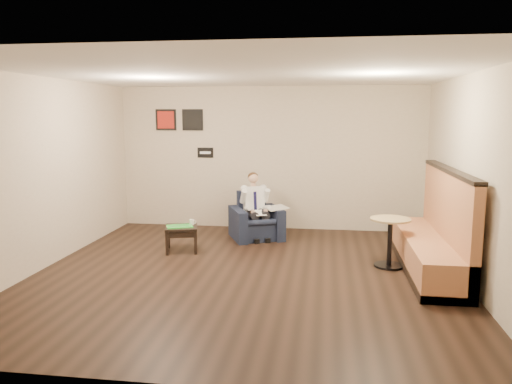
# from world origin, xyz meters

# --- Properties ---
(ground) EXTENTS (6.00, 6.00, 0.00)m
(ground) POSITION_xyz_m (0.00, 0.00, 0.00)
(ground) COLOR black
(ground) RESTS_ON ground
(wall_back) EXTENTS (6.00, 0.02, 2.80)m
(wall_back) POSITION_xyz_m (0.00, 3.00, 1.40)
(wall_back) COLOR beige
(wall_back) RESTS_ON ground
(wall_front) EXTENTS (6.00, 0.02, 2.80)m
(wall_front) POSITION_xyz_m (0.00, -3.00, 1.40)
(wall_front) COLOR beige
(wall_front) RESTS_ON ground
(wall_left) EXTENTS (0.02, 6.00, 2.80)m
(wall_left) POSITION_xyz_m (-3.00, 0.00, 1.40)
(wall_left) COLOR beige
(wall_left) RESTS_ON ground
(wall_right) EXTENTS (0.02, 6.00, 2.80)m
(wall_right) POSITION_xyz_m (3.00, 0.00, 1.40)
(wall_right) COLOR beige
(wall_right) RESTS_ON ground
(ceiling) EXTENTS (6.00, 6.00, 0.02)m
(ceiling) POSITION_xyz_m (0.00, 0.00, 2.80)
(ceiling) COLOR white
(ceiling) RESTS_ON wall_back
(seating_sign) EXTENTS (0.32, 0.02, 0.20)m
(seating_sign) POSITION_xyz_m (-1.30, 2.98, 1.50)
(seating_sign) COLOR black
(seating_sign) RESTS_ON wall_back
(art_print_left) EXTENTS (0.42, 0.03, 0.42)m
(art_print_left) POSITION_xyz_m (-2.10, 2.98, 2.15)
(art_print_left) COLOR #B42216
(art_print_left) RESTS_ON wall_back
(art_print_right) EXTENTS (0.42, 0.03, 0.42)m
(art_print_right) POSITION_xyz_m (-1.55, 2.98, 2.15)
(art_print_right) COLOR black
(art_print_right) RESTS_ON wall_back
(armchair) EXTENTS (1.14, 1.14, 0.84)m
(armchair) POSITION_xyz_m (-0.14, 2.10, 0.42)
(armchair) COLOR black
(armchair) RESTS_ON ground
(seated_man) EXTENTS (0.83, 0.97, 1.15)m
(seated_man) POSITION_xyz_m (-0.10, 2.00, 0.57)
(seated_man) COLOR white
(seated_man) RESTS_ON armchair
(lap_papers) EXTENTS (0.30, 0.33, 0.01)m
(lap_papers) POSITION_xyz_m (-0.06, 1.92, 0.51)
(lap_papers) COLOR white
(lap_papers) RESTS_ON seated_man
(newspaper) EXTENTS (0.53, 0.57, 0.01)m
(newspaper) POSITION_xyz_m (0.21, 2.16, 0.57)
(newspaper) COLOR silver
(newspaper) RESTS_ON armchair
(side_table) EXTENTS (0.63, 0.63, 0.42)m
(side_table) POSITION_xyz_m (-1.25, 1.06, 0.21)
(side_table) COLOR black
(side_table) RESTS_ON ground
(green_folder) EXTENTS (0.51, 0.44, 0.01)m
(green_folder) POSITION_xyz_m (-1.27, 1.03, 0.43)
(green_folder) COLOR green
(green_folder) RESTS_ON side_table
(coffee_mug) EXTENTS (0.09, 0.09, 0.09)m
(coffee_mug) POSITION_xyz_m (-1.12, 1.21, 0.47)
(coffee_mug) COLOR white
(coffee_mug) RESTS_ON side_table
(smartphone) EXTENTS (0.14, 0.08, 0.01)m
(smartphone) POSITION_xyz_m (-1.25, 1.22, 0.43)
(smartphone) COLOR black
(smartphone) RESTS_ON side_table
(banquette) EXTENTS (0.68, 2.86, 1.46)m
(banquette) POSITION_xyz_m (2.59, 0.58, 0.73)
(banquette) COLOR #AF6B43
(banquette) RESTS_ON ground
(cafe_table) EXTENTS (0.69, 0.69, 0.74)m
(cafe_table) POSITION_xyz_m (2.06, 0.66, 0.37)
(cafe_table) COLOR tan
(cafe_table) RESTS_ON ground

